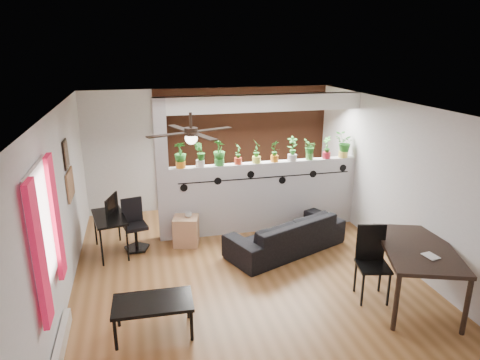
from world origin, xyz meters
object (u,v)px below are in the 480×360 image
at_px(potted_plant_1, 200,154).
at_px(potted_plant_3, 238,153).
at_px(dining_table, 418,253).
at_px(folding_chair, 372,256).
at_px(potted_plant_8, 327,147).
at_px(potted_plant_0, 180,154).
at_px(cup, 188,214).
at_px(potted_plant_2, 219,152).
at_px(potted_plant_6, 293,148).
at_px(sofa, 286,234).
at_px(potted_plant_9, 344,144).
at_px(cube_shelf, 186,231).
at_px(potted_plant_5, 275,150).
at_px(computer_desk, 109,220).
at_px(potted_plant_4, 257,151).
at_px(ceiling_fan, 191,134).
at_px(potted_plant_7, 310,149).
at_px(coffee_table, 153,305).
at_px(office_chair, 135,228).

bearing_deg(potted_plant_1, potted_plant_3, 0.00).
bearing_deg(dining_table, potted_plant_3, 122.80).
relative_size(dining_table, folding_chair, 1.64).
bearing_deg(potted_plant_8, potted_plant_3, 180.00).
xyz_separation_m(potted_plant_0, cup, (0.06, -0.34, -1.02)).
distance_m(potted_plant_3, potted_plant_8, 1.76).
xyz_separation_m(potted_plant_2, potted_plant_6, (1.40, 0.00, -0.00)).
bearing_deg(sofa, potted_plant_9, -169.12).
bearing_deg(cube_shelf, potted_plant_0, 106.10).
bearing_deg(sofa, potted_plant_5, -116.86).
relative_size(potted_plant_6, computer_desk, 0.46).
height_order(potted_plant_8, computer_desk, potted_plant_8).
distance_m(cup, folding_chair, 3.21).
xyz_separation_m(potted_plant_0, potted_plant_4, (1.40, 0.00, -0.02)).
relative_size(cube_shelf, cup, 4.31).
distance_m(ceiling_fan, potted_plant_9, 3.72).
bearing_deg(potted_plant_0, cube_shelf, -87.92).
relative_size(potted_plant_3, cup, 3.19).
height_order(potted_plant_7, potted_plant_9, potted_plant_9).
xyz_separation_m(ceiling_fan, potted_plant_3, (1.07, 1.80, -0.76)).
height_order(potted_plant_0, computer_desk, potted_plant_0).
distance_m(potted_plant_1, potted_plant_4, 1.05).
relative_size(potted_plant_5, coffee_table, 0.41).
distance_m(potted_plant_2, potted_plant_3, 0.35).
relative_size(potted_plant_2, cup, 3.86).
bearing_deg(potted_plant_7, potted_plant_0, 180.00).
bearing_deg(coffee_table, potted_plant_6, 44.42).
bearing_deg(computer_desk, coffee_table, -75.83).
height_order(dining_table, coffee_table, dining_table).
xyz_separation_m(potted_plant_2, cube_shelf, (-0.69, -0.34, -1.34)).
distance_m(potted_plant_9, sofa, 2.20).
relative_size(ceiling_fan, potted_plant_5, 2.91).
relative_size(folding_chair, coffee_table, 1.06).
xyz_separation_m(potted_plant_7, potted_plant_9, (0.70, 0.00, 0.05)).
xyz_separation_m(potted_plant_8, cube_shelf, (-2.80, -0.34, -1.31)).
height_order(cup, coffee_table, cup).
relative_size(potted_plant_2, folding_chair, 0.45).
bearing_deg(sofa, dining_table, 100.65).
distance_m(cube_shelf, office_chair, 0.90).
relative_size(office_chair, folding_chair, 0.85).
height_order(potted_plant_3, computer_desk, potted_plant_3).
distance_m(potted_plant_0, sofa, 2.33).
height_order(potted_plant_5, cube_shelf, potted_plant_5).
bearing_deg(potted_plant_6, potted_plant_3, 180.00).
bearing_deg(cup, dining_table, -41.59).
relative_size(ceiling_fan, sofa, 0.59).
height_order(potted_plant_3, potted_plant_9, potted_plant_9).
height_order(computer_desk, folding_chair, folding_chair).
bearing_deg(computer_desk, office_chair, 7.38).
xyz_separation_m(sofa, folding_chair, (0.69, -1.62, 0.32)).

